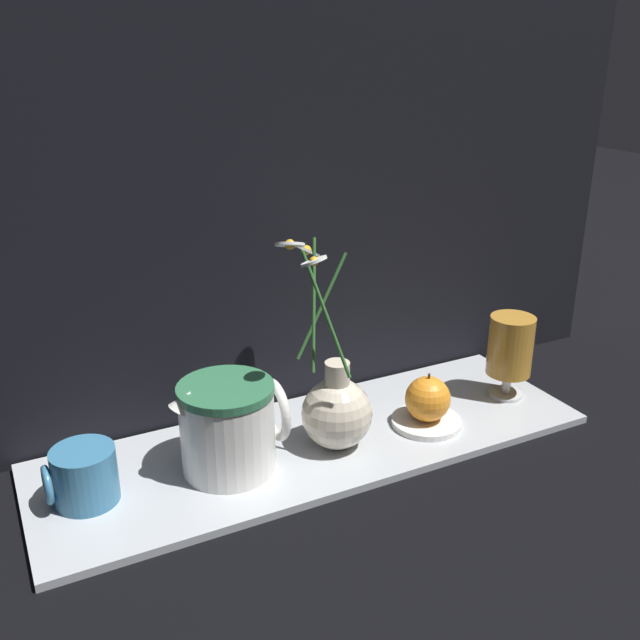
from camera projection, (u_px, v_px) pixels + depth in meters
name	position (u px, v px, depth m)	size (l,w,h in m)	color
ground_plane	(317.00, 446.00, 1.12)	(6.00, 6.00, 0.00)	black
shelf	(317.00, 442.00, 1.12)	(0.87, 0.28, 0.01)	#B2B7BC
backdrop_wall	(268.00, 72.00, 1.05)	(1.37, 0.02, 1.10)	black
vase_with_flowers	(336.00, 408.00, 1.08)	(0.14, 0.18, 0.33)	beige
yellow_mug	(84.00, 477.00, 0.95)	(0.10, 0.09, 0.08)	teal
ceramic_pitcher	(229.00, 423.00, 1.02)	(0.16, 0.14, 0.15)	white
tea_glass	(510.00, 348.00, 1.22)	(0.08, 0.08, 0.15)	silver
saucer_plate	(426.00, 422.00, 1.16)	(0.11, 0.11, 0.01)	white
orange_fruit	(428.00, 399.00, 1.14)	(0.07, 0.07, 0.08)	orange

